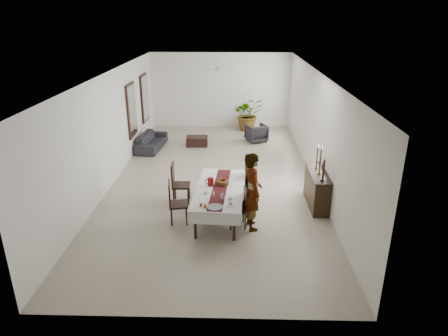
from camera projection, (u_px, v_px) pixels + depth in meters
floor at (214, 178)px, 12.27m from camera, size 6.00×12.00×0.00m
ceiling at (213, 73)px, 11.10m from camera, size 6.00×12.00×0.02m
wall_back at (221, 91)px, 17.26m from camera, size 6.00×0.02×3.20m
wall_front at (193, 235)px, 6.10m from camera, size 6.00×0.02×3.20m
wall_left at (112, 127)px, 11.76m from camera, size 0.02×12.00×3.20m
wall_right at (316, 129)px, 11.61m from camera, size 0.02×12.00×3.20m
dining_table_top at (220, 190)px, 9.77m from camera, size 1.15×2.44×0.05m
table_leg_fl at (195, 225)px, 8.90m from camera, size 0.07×0.07×0.69m
table_leg_fr at (234, 227)px, 8.82m from camera, size 0.07×0.07×0.69m
table_leg_bl at (209, 184)px, 10.99m from camera, size 0.07×0.07×0.69m
table_leg_br at (240, 185)px, 10.91m from camera, size 0.07×0.07×0.69m
tablecloth_top at (220, 188)px, 9.76m from camera, size 1.34×2.63×0.01m
tablecloth_drape_left at (197, 193)px, 9.86m from camera, size 0.18×2.55×0.30m
tablecloth_drape_right at (243, 195)px, 9.76m from camera, size 0.18×2.55×0.30m
tablecloth_drape_near at (214, 219)px, 8.63m from camera, size 1.17×0.09×0.30m
tablecloth_drape_far at (225, 174)px, 10.99m from camera, size 1.17×0.09×0.30m
table_runner at (220, 188)px, 9.76m from camera, size 0.51×2.49×0.00m
red_pitcher at (211, 182)px, 9.88m from camera, size 0.16×0.16×0.20m
pitcher_handle at (207, 182)px, 9.89m from camera, size 0.12×0.03×0.12m
wine_glass_near at (222, 197)px, 9.12m from camera, size 0.07×0.07×0.17m
wine_glass_mid at (213, 194)px, 9.23m from camera, size 0.07×0.07×0.17m
teacup_right at (230, 198)px, 9.17m from camera, size 0.09×0.09×0.06m
saucer_right at (230, 199)px, 9.18m from camera, size 0.15×0.15×0.01m
teacup_left at (206, 193)px, 9.45m from camera, size 0.09×0.09×0.06m
saucer_left at (206, 194)px, 9.46m from camera, size 0.15×0.15×0.01m
plate_near_right at (230, 205)px, 8.90m from camera, size 0.24×0.24×0.01m
bread_near_right at (230, 204)px, 8.89m from camera, size 0.09×0.09×0.09m
plate_near_left at (204, 201)px, 9.09m from camera, size 0.24×0.24×0.01m
plate_far_left at (210, 179)px, 10.29m from camera, size 0.24×0.24×0.01m
serving_tray at (215, 207)px, 8.79m from camera, size 0.36×0.36×0.02m
jam_jar_a at (205, 206)px, 8.77m from camera, size 0.06×0.06×0.07m
jam_jar_b at (201, 205)px, 8.84m from camera, size 0.06×0.06×0.07m
fruit_basket at (223, 182)px, 9.96m from camera, size 0.30×0.30×0.10m
fruit_red at (224, 179)px, 9.95m from camera, size 0.09×0.09×0.09m
fruit_green at (221, 179)px, 9.97m from camera, size 0.08×0.08×0.08m
chair_right_near_seat at (237, 210)px, 9.38m from camera, size 0.46×0.46×0.05m
chair_right_near_leg_fl at (245, 222)px, 9.32m from camera, size 0.05×0.05×0.41m
chair_right_near_leg_fr at (243, 215)px, 9.64m from camera, size 0.05×0.05×0.41m
chair_right_near_leg_bl at (231, 222)px, 9.29m from camera, size 0.05×0.05×0.41m
chair_right_near_leg_br at (229, 215)px, 9.61m from camera, size 0.05×0.05×0.41m
chair_right_near_back at (245, 199)px, 9.29m from camera, size 0.09×0.42×0.53m
chair_right_far_seat at (240, 186)px, 10.50m from camera, size 0.58×0.58×0.05m
chair_right_far_leg_fl at (249, 198)px, 10.46m from camera, size 0.06×0.06×0.47m
chair_right_far_leg_fr at (245, 192)px, 10.81m from camera, size 0.06×0.06×0.47m
chair_right_far_leg_bl at (234, 199)px, 10.37m from camera, size 0.06×0.06×0.47m
chair_right_far_leg_br at (231, 193)px, 10.73m from camera, size 0.06×0.06×0.47m
chair_right_far_back at (248, 174)px, 10.42m from camera, size 0.16×0.47×0.60m
chair_left_near_seat at (179, 204)px, 9.57m from camera, size 0.51×0.51×0.05m
chair_left_near_leg_fl at (171, 211)px, 9.81m from camera, size 0.05×0.05×0.44m
chair_left_near_leg_fr at (172, 218)px, 9.47m from camera, size 0.05×0.05×0.44m
chair_left_near_leg_bl at (186, 210)px, 9.86m from camera, size 0.05×0.05×0.44m
chair_left_near_leg_br at (187, 217)px, 9.52m from camera, size 0.05×0.05×0.44m
chair_left_near_back at (169, 193)px, 9.44m from camera, size 0.11×0.45×0.57m
chair_left_far_seat at (181, 185)px, 10.58m from camera, size 0.48×0.48×0.05m
chair_left_far_leg_fl at (175, 191)px, 10.85m from camera, size 0.05×0.05×0.46m
chair_left_far_leg_fr at (174, 197)px, 10.50m from camera, size 0.05×0.05×0.46m
chair_left_far_leg_bl at (189, 191)px, 10.85m from camera, size 0.05×0.05×0.46m
chair_left_far_leg_br at (188, 197)px, 10.50m from camera, size 0.05×0.05×0.46m
chair_left_far_back at (173, 174)px, 10.47m from camera, size 0.06×0.46×0.59m
woman at (252, 191)px, 9.17m from camera, size 0.58×0.76×1.86m
sideboard_body at (317, 189)px, 10.43m from camera, size 0.40×1.51×0.90m
sideboard_top at (318, 173)px, 10.26m from camera, size 0.44×1.57×0.03m
candlestick_near_base at (323, 180)px, 9.74m from camera, size 0.10×0.10×0.03m
candlestick_near_shaft at (324, 170)px, 9.64m from camera, size 0.05×0.05×0.50m
candlestick_near_candle at (325, 159)px, 9.53m from camera, size 0.04×0.04×0.08m
candlestick_mid_base at (319, 174)px, 10.11m from camera, size 0.10×0.10×0.03m
candlestick_mid_shaft at (321, 161)px, 9.98m from camera, size 0.05×0.05×0.65m
candlestick_mid_candle at (322, 147)px, 9.85m from camera, size 0.04×0.04×0.08m
candlestick_far_base at (316, 168)px, 10.48m from camera, size 0.10×0.10×0.03m
candlestick_far_shaft at (317, 158)px, 10.38m from camera, size 0.05×0.05×0.55m
candlestick_far_candle at (318, 146)px, 10.26m from camera, size 0.04×0.04×0.08m
sofa at (152, 141)px, 14.87m from camera, size 0.93×1.99×0.56m
armchair at (256, 133)px, 15.66m from camera, size 0.96×0.97×0.68m
coffee_table at (197, 141)px, 15.22m from camera, size 0.81×0.55×0.35m
potted_plant at (248, 114)px, 17.09m from camera, size 1.45×1.32×1.40m
mirror_frame_near at (132, 110)px, 13.80m from camera, size 0.06×1.05×1.85m
mirror_glass_near at (133, 110)px, 13.80m from camera, size 0.01×0.90×1.70m
mirror_frame_far at (144, 98)px, 15.76m from camera, size 0.06×1.05×1.85m
mirror_glass_far at (145, 98)px, 15.76m from camera, size 0.01×0.90×1.70m
fan_rod at (218, 63)px, 13.93m from camera, size 0.04×0.04×0.20m
fan_hub at (218, 69)px, 14.00m from camera, size 0.16×0.16×0.08m
fan_blade_n at (218, 68)px, 14.32m from camera, size 0.10×0.55×0.01m
fan_blade_s at (217, 71)px, 13.67m from camera, size 0.10×0.55×0.01m
fan_blade_e at (228, 69)px, 13.99m from camera, size 0.55×0.10×0.01m
fan_blade_w at (208, 69)px, 14.01m from camera, size 0.55×0.10×0.01m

